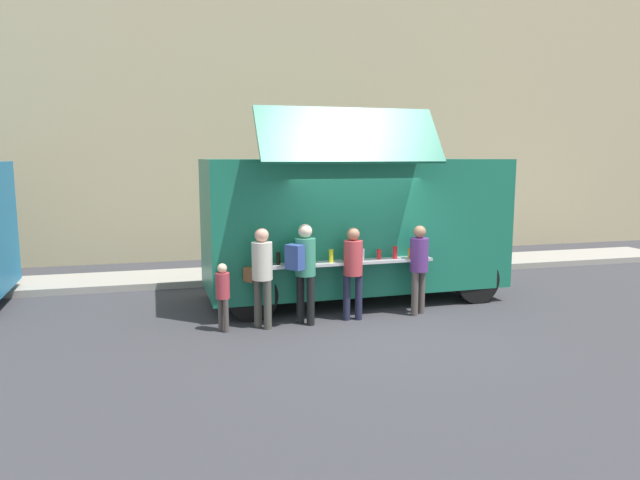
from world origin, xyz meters
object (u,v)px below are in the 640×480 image
at_px(customer_front_ordering, 353,265).
at_px(customer_mid_with_backpack, 304,264).
at_px(food_truck_main, 354,223).
at_px(child_near_queue, 223,291).
at_px(customer_rear_waiting, 261,269).
at_px(trash_bin, 460,250).
at_px(customer_extra_browsing, 419,262).

relative_size(customer_front_ordering, customer_mid_with_backpack, 0.95).
relative_size(food_truck_main, customer_front_ordering, 3.59).
xyz_separation_m(customer_front_ordering, child_near_queue, (-2.29, -0.10, -0.30)).
xyz_separation_m(customer_mid_with_backpack, customer_rear_waiting, (-0.73, -0.00, -0.06)).
relative_size(trash_bin, customer_rear_waiting, 0.56).
distance_m(customer_front_ordering, customer_extra_browsing, 1.28).
bearing_deg(child_near_queue, customer_rear_waiting, -26.22).
height_order(customer_extra_browsing, child_near_queue, customer_extra_browsing).
xyz_separation_m(customer_mid_with_backpack, child_near_queue, (-1.39, -0.04, -0.39)).
bearing_deg(customer_extra_browsing, customer_front_ordering, 59.84).
xyz_separation_m(food_truck_main, customer_mid_with_backpack, (-1.40, -1.52, -0.48)).
bearing_deg(customer_mid_with_backpack, customer_rear_waiting, 143.57).
distance_m(trash_bin, customer_rear_waiting, 6.98).
xyz_separation_m(trash_bin, child_near_queue, (-6.46, -3.88, 0.21)).
height_order(food_truck_main, child_near_queue, food_truck_main).
relative_size(customer_rear_waiting, child_near_queue, 1.49).
relative_size(customer_front_ordering, customer_rear_waiting, 0.97).
relative_size(trash_bin, customer_front_ordering, 0.58).
distance_m(trash_bin, customer_extra_browsing, 4.76).
xyz_separation_m(food_truck_main, trash_bin, (3.68, 2.32, -1.07)).
height_order(customer_front_ordering, customer_extra_browsing, customer_front_ordering).
bearing_deg(customer_mid_with_backpack, trash_bin, 0.37).
relative_size(food_truck_main, child_near_queue, 5.17).
bearing_deg(customer_extra_browsing, customer_mid_with_backpack, 60.65).
relative_size(food_truck_main, trash_bin, 6.18).
relative_size(trash_bin, customer_extra_browsing, 0.58).
distance_m(customer_front_ordering, child_near_queue, 2.31).
height_order(trash_bin, customer_extra_browsing, customer_extra_browsing).
height_order(food_truck_main, customer_extra_browsing, food_truck_main).
height_order(customer_front_ordering, customer_mid_with_backpack, customer_mid_with_backpack).
height_order(customer_mid_with_backpack, child_near_queue, customer_mid_with_backpack).
relative_size(food_truck_main, customer_rear_waiting, 3.47).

